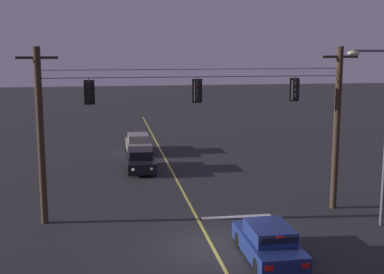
{
  "coord_description": "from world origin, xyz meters",
  "views": [
    {
      "loc": [
        -4.07,
        -19.69,
        8.0
      ],
      "look_at": [
        0.0,
        5.14,
        3.65
      ],
      "focal_mm": 48.82,
      "sensor_mm": 36.0,
      "label": 1
    }
  ],
  "objects": [
    {
      "name": "ground_plane",
      "position": [
        0.0,
        0.0,
        0.0
      ],
      "size": [
        180.0,
        180.0,
        0.0
      ],
      "primitive_type": "plane",
      "color": "#28282B"
    },
    {
      "name": "lane_centre_stripe",
      "position": [
        0.0,
        10.14,
        0.0
      ],
      "size": [
        0.14,
        60.0,
        0.01
      ],
      "primitive_type": "cube",
      "color": "#D1C64C",
      "rests_on": "ground"
    },
    {
      "name": "stop_bar_paint",
      "position": [
        1.9,
        3.54,
        0.0
      ],
      "size": [
        3.4,
        0.36,
        0.01
      ],
      "primitive_type": "cube",
      "color": "silver",
      "rests_on": "ground"
    },
    {
      "name": "signal_span_assembly",
      "position": [
        0.0,
        4.14,
        4.17
      ],
      "size": [
        15.89,
        0.32,
        8.04
      ],
      "color": "#38281C",
      "rests_on": "ground"
    },
    {
      "name": "traffic_light_leftmost",
      "position": [
        -4.84,
        4.12,
        5.98
      ],
      "size": [
        0.48,
        0.41,
        1.22
      ],
      "color": "black"
    },
    {
      "name": "traffic_light_left_inner",
      "position": [
        0.1,
        4.12,
        5.98
      ],
      "size": [
        0.48,
        0.41,
        1.22
      ],
      "color": "black"
    },
    {
      "name": "traffic_light_centre",
      "position": [
        4.85,
        4.12,
        5.98
      ],
      "size": [
        0.48,
        0.41,
        1.22
      ],
      "color": "black"
    },
    {
      "name": "car_waiting_near_lane",
      "position": [
        1.85,
        -1.56,
        0.65
      ],
      "size": [
        1.8,
        4.33,
        1.39
      ],
      "color": "navy",
      "rests_on": "ground"
    },
    {
      "name": "car_oncoming_lead",
      "position": [
        -2.01,
        13.89,
        0.65
      ],
      "size": [
        1.8,
        4.42,
        1.39
      ],
      "color": "black",
      "rests_on": "ground"
    },
    {
      "name": "car_oncoming_trailing",
      "position": [
        -1.77,
        19.89,
        0.65
      ],
      "size": [
        1.8,
        4.42,
        1.39
      ],
      "color": "gray",
      "rests_on": "ground"
    },
    {
      "name": "street_lamp_corner",
      "position": [
        7.78,
        1.33,
        4.79
      ],
      "size": [
        2.11,
        0.3,
        7.96
      ],
      "color": "#4C4F54",
      "rests_on": "ground"
    }
  ]
}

